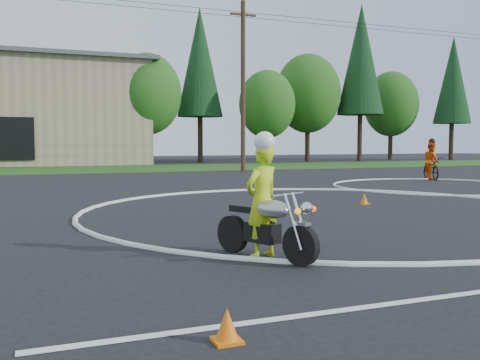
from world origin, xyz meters
name	(u,v)px	position (x,y,z in m)	size (l,w,h in m)	color
ground	(403,229)	(0.00, 0.00, 0.00)	(120.00, 120.00, 0.00)	black
grass_strip	(140,168)	(0.00, 27.00, 0.01)	(120.00, 10.00, 0.02)	#1E4714
course_markings	(366,202)	(2.17, 4.35, 0.01)	(19.05, 19.05, 0.12)	silver
primary_motorcycle	(267,226)	(-3.64, -1.49, 0.49)	(0.95, 1.80, 1.01)	black
rider_primary_grp	(262,197)	(-3.65, -1.36, 0.90)	(0.73, 0.62, 1.88)	#B1DA17
rider_second_grp	(431,165)	(10.57, 11.29, 0.68)	(1.41, 2.11, 1.92)	black
treeline	(288,88)	(14.78, 34.61, 6.62)	(38.20, 8.10, 14.52)	#382619
utility_poles	(243,84)	(5.00, 21.00, 5.20)	(41.60, 1.12, 10.00)	#473321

